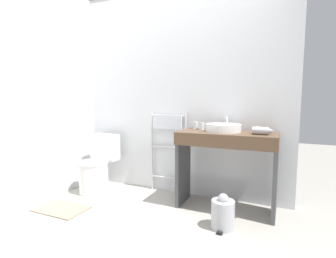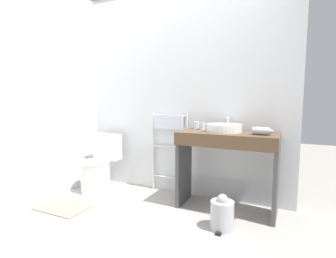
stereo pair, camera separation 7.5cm
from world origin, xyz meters
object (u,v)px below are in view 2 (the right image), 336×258
(cup_near_edge, at_px, (202,126))
(hair_dryer, at_px, (262,131))
(towel_radiator, at_px, (169,134))
(sink_basin, at_px, (224,128))
(cup_near_wall, at_px, (196,125))
(toilet, at_px, (99,168))
(trash_bin, at_px, (222,214))

(cup_near_edge, distance_m, hair_dryer, 0.67)
(towel_radiator, xyz_separation_m, sink_basin, (0.74, -0.19, 0.14))
(sink_basin, distance_m, cup_near_wall, 0.36)
(cup_near_wall, bearing_deg, toilet, -169.05)
(towel_radiator, height_order, sink_basin, towel_radiator)
(cup_near_wall, height_order, hair_dryer, cup_near_wall)
(cup_near_wall, relative_size, trash_bin, 0.26)
(toilet, bearing_deg, towel_radiator, 21.17)
(towel_radiator, relative_size, hair_dryer, 5.01)
(cup_near_edge, height_order, trash_bin, cup_near_edge)
(toilet, relative_size, trash_bin, 2.19)
(toilet, xyz_separation_m, trash_bin, (1.71, -0.33, -0.16))
(towel_radiator, distance_m, cup_near_wall, 0.43)
(sink_basin, height_order, cup_near_wall, cup_near_wall)
(sink_basin, xyz_separation_m, cup_near_wall, (-0.35, 0.11, -0.00))
(toilet, relative_size, hair_dryer, 3.58)
(sink_basin, distance_m, hair_dryer, 0.40)
(sink_basin, distance_m, cup_near_edge, 0.27)
(toilet, height_order, hair_dryer, hair_dryer)
(cup_near_edge, xyz_separation_m, hair_dryer, (0.66, -0.14, -0.00))
(toilet, distance_m, hair_dryer, 2.07)
(cup_near_edge, relative_size, hair_dryer, 0.39)
(toilet, height_order, towel_radiator, towel_radiator)
(toilet, bearing_deg, cup_near_wall, 10.95)
(toilet, xyz_separation_m, towel_radiator, (0.86, 0.33, 0.45))
(cup_near_wall, bearing_deg, cup_near_edge, -21.06)
(towel_radiator, distance_m, sink_basin, 0.78)
(cup_near_edge, bearing_deg, toilet, -171.07)
(hair_dryer, bearing_deg, sink_basin, 170.12)
(cup_near_wall, relative_size, cup_near_edge, 1.08)
(toilet, relative_size, cup_near_edge, 9.10)
(trash_bin, bearing_deg, sink_basin, 103.81)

